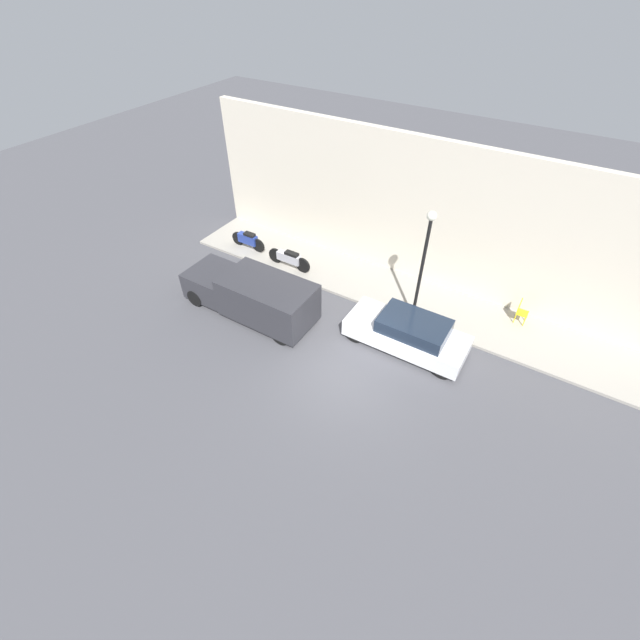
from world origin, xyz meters
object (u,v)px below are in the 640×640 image
object	(u,v)px
parked_car	(408,333)
streetlamp	(425,252)
motorcycle_blue	(248,240)
delivery_van	(251,294)
scooter_silver	(289,258)
cafe_chair	(521,310)

from	to	relation	value
parked_car	streetlamp	world-z (taller)	streetlamp
motorcycle_blue	streetlamp	xyz separation A→B (m)	(-0.53, -8.43, 2.47)
delivery_van	scooter_silver	xyz separation A→B (m)	(3.15, 0.44, -0.33)
scooter_silver	streetlamp	distance (m)	6.42
parked_car	cafe_chair	world-z (taller)	parked_car
parked_car	delivery_van	xyz separation A→B (m)	(-1.39, 5.86, 0.25)
motorcycle_blue	streetlamp	distance (m)	8.80
parked_car	scooter_silver	xyz separation A→B (m)	(1.76, 6.29, -0.08)
delivery_van	streetlamp	xyz separation A→B (m)	(2.89, -5.49, 2.14)
parked_car	cafe_chair	xyz separation A→B (m)	(3.38, -3.10, -0.01)
delivery_van	motorcycle_blue	bearing A→B (deg)	40.66
parked_car	delivery_van	distance (m)	6.02
streetlamp	cafe_chair	distance (m)	4.61
streetlamp	motorcycle_blue	bearing A→B (deg)	86.39
parked_car	scooter_silver	world-z (taller)	parked_car
delivery_van	streetlamp	size ratio (longest dim) A/B	1.20
delivery_van	streetlamp	distance (m)	6.56
parked_car	motorcycle_blue	distance (m)	9.03
motorcycle_blue	parked_car	bearing A→B (deg)	-103.03
streetlamp	cafe_chair	xyz separation A→B (m)	(1.87, -3.47, -2.40)
delivery_van	motorcycle_blue	size ratio (longest dim) A/B	2.92
parked_car	streetlamp	size ratio (longest dim) A/B	0.96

